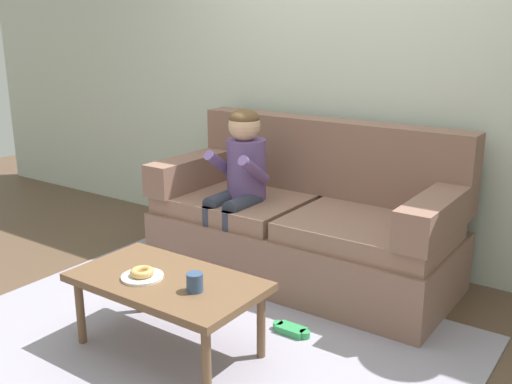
{
  "coord_description": "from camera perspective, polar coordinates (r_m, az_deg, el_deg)",
  "views": [
    {
      "loc": [
        1.84,
        -2.33,
        1.62
      ],
      "look_at": [
        -0.11,
        0.45,
        0.65
      ],
      "focal_mm": 41.1,
      "sensor_mm": 36.0,
      "label": 1
    }
  ],
  "objects": [
    {
      "name": "wall_back",
      "position": [
        4.17,
        8.99,
        12.72
      ],
      "size": [
        8.0,
        0.1,
        2.8
      ],
      "primitive_type": "cube",
      "color": "beige",
      "rests_on": "ground"
    },
    {
      "name": "person_child",
      "position": [
        3.83,
        -1.63,
        1.57
      ],
      "size": [
        0.34,
        0.58,
        1.1
      ],
      "color": "#664C84",
      "rests_on": "ground"
    },
    {
      "name": "mug",
      "position": [
        2.8,
        -5.98,
        -8.74
      ],
      "size": [
        0.08,
        0.08,
        0.09
      ],
      "primitive_type": "cylinder",
      "color": "#334C72",
      "rests_on": "coffee_table"
    },
    {
      "name": "couch",
      "position": [
        3.89,
        4.86,
        -3.07
      ],
      "size": [
        1.97,
        0.9,
        1.01
      ],
      "color": "#846051",
      "rests_on": "ground"
    },
    {
      "name": "donut",
      "position": [
        2.98,
        -11.03,
        -7.66
      ],
      "size": [
        0.16,
        0.16,
        0.04
      ],
      "primitive_type": "torus",
      "rotation": [
        0.0,
        0.0,
        0.53
      ],
      "color": "tan",
      "rests_on": "plate"
    },
    {
      "name": "plate",
      "position": [
        2.99,
        -11.01,
        -8.1
      ],
      "size": [
        0.21,
        0.21,
        0.01
      ],
      "primitive_type": "cylinder",
      "color": "white",
      "rests_on": "coffee_table"
    },
    {
      "name": "area_rug",
      "position": [
        3.21,
        -5.73,
        -14.31
      ],
      "size": [
        2.7,
        1.98,
        0.01
      ],
      "primitive_type": "cube",
      "color": "#9993A3",
      "rests_on": "ground"
    },
    {
      "name": "toy_controller",
      "position": [
        3.26,
        3.44,
        -13.34
      ],
      "size": [
        0.23,
        0.09,
        0.05
      ],
      "rotation": [
        0.0,
        0.0,
        -0.1
      ],
      "color": "#339E56",
      "rests_on": "ground"
    },
    {
      "name": "coffee_table",
      "position": [
        2.99,
        -8.63,
        -9.06
      ],
      "size": [
        0.97,
        0.54,
        0.41
      ],
      "color": "brown",
      "rests_on": "ground"
    },
    {
      "name": "ground",
      "position": [
        3.38,
        -2.91,
        -12.7
      ],
      "size": [
        10.0,
        10.0,
        0.0
      ],
      "primitive_type": "plane",
      "color": "brown"
    }
  ]
}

